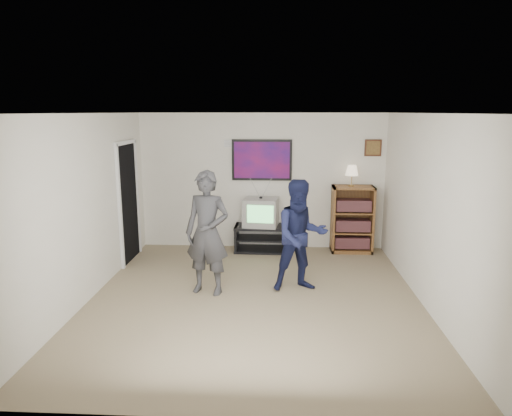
# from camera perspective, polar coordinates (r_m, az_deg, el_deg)

# --- Properties ---
(room_shell) EXTENTS (4.51, 5.00, 2.51)m
(room_shell) POSITION_cam_1_polar(r_m,az_deg,el_deg) (6.33, -0.03, 0.40)
(room_shell) COLOR #736249
(room_shell) RESTS_ON ground
(media_stand) EXTENTS (0.96, 0.54, 0.47)m
(media_stand) POSITION_cam_1_polar(r_m,az_deg,el_deg) (8.40, 0.59, -3.79)
(media_stand) COLOR black
(media_stand) RESTS_ON room_shell
(crt_television) EXTENTS (0.66, 0.58, 0.51)m
(crt_television) POSITION_cam_1_polar(r_m,az_deg,el_deg) (8.28, 0.61, -0.52)
(crt_television) COLOR #9E9E99
(crt_television) RESTS_ON media_stand
(bookshelf) EXTENTS (0.74, 0.42, 1.21)m
(bookshelf) POSITION_cam_1_polar(r_m,az_deg,el_deg) (8.46, 11.93, -1.37)
(bookshelf) COLOR brown
(bookshelf) RESTS_ON room_shell
(table_lamp) EXTENTS (0.24, 0.24, 0.37)m
(table_lamp) POSITION_cam_1_polar(r_m,az_deg,el_deg) (8.33, 11.88, 3.99)
(table_lamp) COLOR #FFE7C1
(table_lamp) RESTS_ON bookshelf
(person_tall) EXTENTS (0.72, 0.56, 1.74)m
(person_tall) POSITION_cam_1_polar(r_m,az_deg,el_deg) (6.37, -6.10, -3.12)
(person_tall) COLOR #333235
(person_tall) RESTS_ON room_shell
(person_short) EXTENTS (0.90, 0.77, 1.60)m
(person_short) POSITION_cam_1_polar(r_m,az_deg,el_deg) (6.48, 5.60, -3.47)
(person_short) COLOR #151A3B
(person_short) RESTS_ON room_shell
(controller_left) EXTENTS (0.08, 0.14, 0.04)m
(controller_left) POSITION_cam_1_polar(r_m,az_deg,el_deg) (6.51, -5.50, 0.61)
(controller_left) COLOR white
(controller_left) RESTS_ON person_tall
(controller_right) EXTENTS (0.04, 0.12, 0.03)m
(controller_right) POSITION_cam_1_polar(r_m,az_deg,el_deg) (6.65, 5.56, -1.06)
(controller_right) COLOR white
(controller_right) RESTS_ON person_short
(poster) EXTENTS (1.10, 0.03, 0.75)m
(poster) POSITION_cam_1_polar(r_m,az_deg,el_deg) (8.37, 0.73, 6.01)
(poster) COLOR black
(poster) RESTS_ON room_shell
(air_vent) EXTENTS (0.28, 0.02, 0.14)m
(air_vent) POSITION_cam_1_polar(r_m,az_deg,el_deg) (8.39, -3.05, 8.06)
(air_vent) COLOR white
(air_vent) RESTS_ON room_shell
(small_picture) EXTENTS (0.30, 0.03, 0.30)m
(small_picture) POSITION_cam_1_polar(r_m,az_deg,el_deg) (8.52, 14.42, 7.29)
(small_picture) COLOR #3F2414
(small_picture) RESTS_ON room_shell
(doorway) EXTENTS (0.03, 0.85, 2.00)m
(doorway) POSITION_cam_1_polar(r_m,az_deg,el_deg) (8.02, -15.70, 0.60)
(doorway) COLOR black
(doorway) RESTS_ON room_shell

